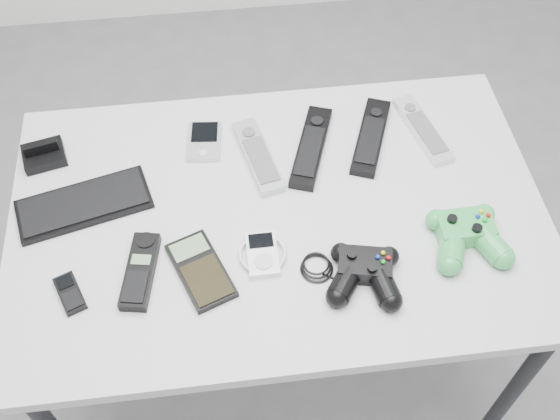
{
  "coord_description": "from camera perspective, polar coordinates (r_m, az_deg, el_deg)",
  "views": [
    {
      "loc": [
        -0.04,
        -0.85,
        1.89
      ],
      "look_at": [
        0.06,
        -0.03,
        0.79
      ],
      "focal_mm": 42.0,
      "sensor_mm": 36.0,
      "label": 1
    }
  ],
  "objects": [
    {
      "name": "calculator",
      "position": [
        1.32,
        -6.92,
        -5.22
      ],
      "size": [
        0.14,
        0.19,
        0.02
      ],
      "primitive_type": "cube",
      "rotation": [
        0.0,
        0.0,
        0.37
      ],
      "color": "black",
      "rests_on": "desk"
    },
    {
      "name": "remote_silver_b",
      "position": [
        1.58,
        12.3,
        6.92
      ],
      "size": [
        0.1,
        0.22,
        0.02
      ],
      "primitive_type": "cube",
      "rotation": [
        0.0,
        0.0,
        0.23
      ],
      "color": "silver",
      "rests_on": "desk"
    },
    {
      "name": "remote_silver_a",
      "position": [
        1.49,
        -1.94,
        4.78
      ],
      "size": [
        0.1,
        0.23,
        0.02
      ],
      "primitive_type": "cube",
      "rotation": [
        0.0,
        0.0,
        0.22
      ],
      "color": "#B1B3B9",
      "rests_on": "desk"
    },
    {
      "name": "remote_black_b",
      "position": [
        1.54,
        7.92,
        6.38
      ],
      "size": [
        0.14,
        0.24,
        0.02
      ],
      "primitive_type": "cube",
      "rotation": [
        0.0,
        0.0,
        -0.37
      ],
      "color": "black",
      "rests_on": "desk"
    },
    {
      "name": "controller_black",
      "position": [
        1.3,
        7.39,
        -5.32
      ],
      "size": [
        0.28,
        0.21,
        0.05
      ],
      "primitive_type": null,
      "rotation": [
        0.0,
        0.0,
        -0.21
      ],
      "color": "black",
      "rests_on": "desk"
    },
    {
      "name": "mp3_player",
      "position": [
        1.33,
        -1.54,
        -3.84
      ],
      "size": [
        0.1,
        0.1,
        0.02
      ],
      "primitive_type": "cube",
      "rotation": [
        0.0,
        0.0,
        0.0
      ],
      "color": "white",
      "rests_on": "desk"
    },
    {
      "name": "floor",
      "position": [
        2.08,
        -1.7,
        -12.58
      ],
      "size": [
        3.5,
        3.5,
        0.0
      ],
      "primitive_type": "plane",
      "color": "slate",
      "rests_on": "ground"
    },
    {
      "name": "dock_bracket",
      "position": [
        1.57,
        -19.98,
        4.8
      ],
      "size": [
        0.11,
        0.1,
        0.05
      ],
      "primitive_type": "cube",
      "rotation": [
        0.0,
        0.0,
        0.24
      ],
      "color": "black",
      "rests_on": "desk"
    },
    {
      "name": "pda_keyboard",
      "position": [
        1.47,
        -16.7,
        0.52
      ],
      "size": [
        0.3,
        0.18,
        0.02
      ],
      "primitive_type": "cube",
      "rotation": [
        0.0,
        0.0,
        0.25
      ],
      "color": "black",
      "rests_on": "desk"
    },
    {
      "name": "controller_green",
      "position": [
        1.39,
        16.0,
        -1.98
      ],
      "size": [
        0.16,
        0.17,
        0.05
      ],
      "primitive_type": null,
      "rotation": [
        0.0,
        0.0,
        0.02
      ],
      "color": "green",
      "rests_on": "desk"
    },
    {
      "name": "pda",
      "position": [
        1.53,
        -6.61,
        5.99
      ],
      "size": [
        0.09,
        0.12,
        0.02
      ],
      "primitive_type": "cube",
      "rotation": [
        0.0,
        0.0,
        -0.1
      ],
      "color": "#B1B3B9",
      "rests_on": "desk"
    },
    {
      "name": "mobile_phone",
      "position": [
        1.35,
        -17.84,
        -6.91
      ],
      "size": [
        0.07,
        0.1,
        0.02
      ],
      "primitive_type": "cube",
      "rotation": [
        0.0,
        0.0,
        0.39
      ],
      "color": "black",
      "rests_on": "desk"
    },
    {
      "name": "cordless_handset",
      "position": [
        1.33,
        -12.08,
        -5.2
      ],
      "size": [
        0.08,
        0.18,
        0.03
      ],
      "primitive_type": "cube",
      "rotation": [
        0.0,
        0.0,
        -0.18
      ],
      "color": "black",
      "rests_on": "desk"
    },
    {
      "name": "remote_black_a",
      "position": [
        1.51,
        2.74,
        5.55
      ],
      "size": [
        0.13,
        0.25,
        0.02
      ],
      "primitive_type": "cube",
      "rotation": [
        0.0,
        0.0,
        -0.34
      ],
      "color": "black",
      "rests_on": "desk"
    },
    {
      "name": "desk",
      "position": [
        1.46,
        -0.13,
        -1.69
      ],
      "size": [
        1.15,
        0.74,
        0.77
      ],
      "color": "#A8A8AB",
      "rests_on": "floor"
    }
  ]
}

